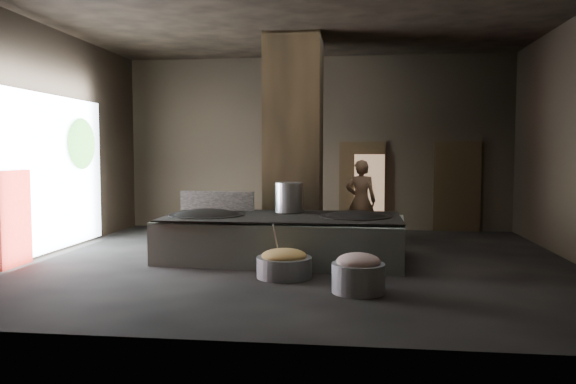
# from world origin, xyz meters

# --- Properties ---
(floor) EXTENTS (10.00, 9.00, 0.10)m
(floor) POSITION_xyz_m (0.00, 0.00, -0.05)
(floor) COLOR black
(floor) RESTS_ON ground
(ceiling) EXTENTS (10.00, 9.00, 0.10)m
(ceiling) POSITION_xyz_m (0.00, 0.00, 4.55)
(ceiling) COLOR black
(ceiling) RESTS_ON back_wall
(back_wall) EXTENTS (10.00, 0.10, 4.50)m
(back_wall) POSITION_xyz_m (0.00, 4.55, 2.25)
(back_wall) COLOR black
(back_wall) RESTS_ON ground
(front_wall) EXTENTS (10.00, 0.10, 4.50)m
(front_wall) POSITION_xyz_m (0.00, -4.55, 2.25)
(front_wall) COLOR black
(front_wall) RESTS_ON ground
(left_wall) EXTENTS (0.10, 9.00, 4.50)m
(left_wall) POSITION_xyz_m (-5.05, 0.00, 2.25)
(left_wall) COLOR black
(left_wall) RESTS_ON ground
(pillar) EXTENTS (1.20, 1.20, 4.50)m
(pillar) POSITION_xyz_m (-0.30, 1.90, 2.25)
(pillar) COLOR black
(pillar) RESTS_ON ground
(hearth_platform) EXTENTS (4.58, 2.41, 0.77)m
(hearth_platform) POSITION_xyz_m (-0.30, 0.12, 0.39)
(hearth_platform) COLOR #9EAE9D
(hearth_platform) RESTS_ON ground
(platform_cap) EXTENTS (4.36, 2.09, 0.03)m
(platform_cap) POSITION_xyz_m (-0.30, 0.12, 0.82)
(platform_cap) COLOR black
(platform_cap) RESTS_ON hearth_platform
(wok_left) EXTENTS (1.40, 1.40, 0.39)m
(wok_left) POSITION_xyz_m (-1.75, 0.07, 0.75)
(wok_left) COLOR black
(wok_left) RESTS_ON hearth_platform
(wok_left_rim) EXTENTS (1.43, 1.43, 0.05)m
(wok_left_rim) POSITION_xyz_m (-1.75, 0.07, 0.82)
(wok_left_rim) COLOR black
(wok_left_rim) RESTS_ON hearth_platform
(wok_right) EXTENTS (1.31, 1.31, 0.37)m
(wok_right) POSITION_xyz_m (1.05, 0.17, 0.75)
(wok_right) COLOR black
(wok_right) RESTS_ON hearth_platform
(wok_right_rim) EXTENTS (1.34, 1.34, 0.05)m
(wok_right_rim) POSITION_xyz_m (1.05, 0.17, 0.82)
(wok_right_rim) COLOR black
(wok_right_rim) RESTS_ON hearth_platform
(stock_pot) EXTENTS (0.54, 0.54, 0.58)m
(stock_pot) POSITION_xyz_m (-0.25, 0.67, 1.13)
(stock_pot) COLOR #A3A6AB
(stock_pot) RESTS_ON hearth_platform
(splash_guard) EXTENTS (1.55, 0.16, 0.39)m
(splash_guard) POSITION_xyz_m (-1.75, 0.87, 1.03)
(splash_guard) COLOR black
(splash_guard) RESTS_ON hearth_platform
(cook) EXTENTS (0.72, 0.50, 1.85)m
(cook) POSITION_xyz_m (1.16, 2.47, 0.93)
(cook) COLOR #986F4D
(cook) RESTS_ON ground
(veg_basin) EXTENTS (1.11, 1.11, 0.33)m
(veg_basin) POSITION_xyz_m (-0.08, -1.37, 0.16)
(veg_basin) COLOR gray
(veg_basin) RESTS_ON ground
(veg_fill) EXTENTS (0.73, 0.73, 0.23)m
(veg_fill) POSITION_xyz_m (-0.08, -1.37, 0.35)
(veg_fill) COLOR #8E9648
(veg_fill) RESTS_ON veg_basin
(ladle) EXTENTS (0.08, 0.35, 0.63)m
(ladle) POSITION_xyz_m (-0.23, -1.22, 0.55)
(ladle) COLOR #A3A6AB
(ladle) RESTS_ON veg_basin
(meat_basin) EXTENTS (0.97, 0.97, 0.42)m
(meat_basin) POSITION_xyz_m (1.10, -2.21, 0.21)
(meat_basin) COLOR gray
(meat_basin) RESTS_ON ground
(meat_fill) EXTENTS (0.63, 0.63, 0.24)m
(meat_fill) POSITION_xyz_m (1.10, -2.21, 0.45)
(meat_fill) COLOR #A36862
(meat_fill) RESTS_ON meat_basin
(doorway_near) EXTENTS (1.18, 0.08, 2.38)m
(doorway_near) POSITION_xyz_m (1.20, 4.45, 1.10)
(doorway_near) COLOR black
(doorway_near) RESTS_ON ground
(doorway_near_glow) EXTENTS (0.77, 0.04, 1.83)m
(doorway_near_glow) POSITION_xyz_m (1.39, 4.36, 1.05)
(doorway_near_glow) COLOR #8C6647
(doorway_near_glow) RESTS_ON ground
(doorway_far) EXTENTS (1.18, 0.08, 2.38)m
(doorway_far) POSITION_xyz_m (3.60, 4.45, 1.10)
(doorway_far) COLOR black
(doorway_far) RESTS_ON ground
(doorway_far_glow) EXTENTS (0.78, 0.04, 1.85)m
(doorway_far_glow) POSITION_xyz_m (3.64, 4.51, 1.05)
(doorway_far_glow) COLOR #8C6647
(doorway_far_glow) RESTS_ON ground
(left_opening) EXTENTS (0.04, 4.20, 3.10)m
(left_opening) POSITION_xyz_m (-4.95, 0.20, 1.60)
(left_opening) COLOR white
(left_opening) RESTS_ON ground
(pavilion_sliver) EXTENTS (0.05, 0.90, 1.70)m
(pavilion_sliver) POSITION_xyz_m (-4.88, -1.10, 0.85)
(pavilion_sliver) COLOR maroon
(pavilion_sliver) RESTS_ON ground
(tree_silhouette) EXTENTS (0.28, 1.10, 1.10)m
(tree_silhouette) POSITION_xyz_m (-4.85, 1.30, 2.20)
(tree_silhouette) COLOR #194714
(tree_silhouette) RESTS_ON left_opening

